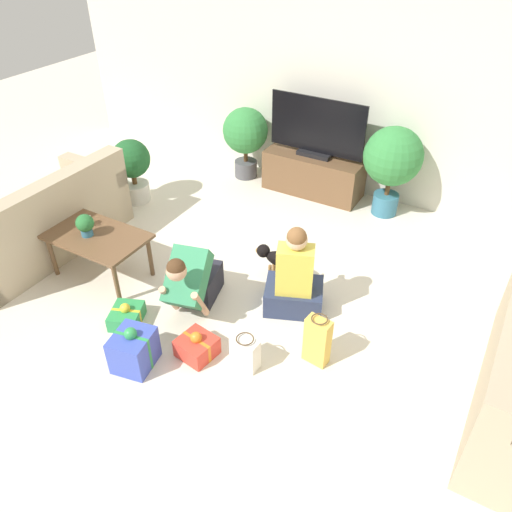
# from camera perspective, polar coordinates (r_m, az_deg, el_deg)

# --- Properties ---
(ground_plane) EXTENTS (16.00, 16.00, 0.00)m
(ground_plane) POSITION_cam_1_polar(r_m,az_deg,el_deg) (4.65, -0.75, -5.92)
(ground_plane) COLOR beige
(wall_back) EXTENTS (8.40, 0.06, 2.60)m
(wall_back) POSITION_cam_1_polar(r_m,az_deg,el_deg) (6.14, 12.44, 18.12)
(wall_back) COLOR beige
(wall_back) RESTS_ON ground_plane
(sofa_left) EXTENTS (0.90, 1.91, 0.88)m
(sofa_left) POSITION_cam_1_polar(r_m,az_deg,el_deg) (5.71, -23.50, 3.42)
(sofa_left) COLOR tan
(sofa_left) RESTS_ON ground_plane
(coffee_table) EXTENTS (0.96, 0.59, 0.47)m
(coffee_table) POSITION_cam_1_polar(r_m,az_deg,el_deg) (5.03, -17.66, 1.77)
(coffee_table) COLOR brown
(coffee_table) RESTS_ON ground_plane
(tv_console) EXTENTS (1.23, 0.47, 0.50)m
(tv_console) POSITION_cam_1_polar(r_m,az_deg,el_deg) (6.41, 6.58, 9.31)
(tv_console) COLOR brown
(tv_console) RESTS_ON ground_plane
(tv) EXTENTS (1.20, 0.20, 0.72)m
(tv) POSITION_cam_1_polar(r_m,az_deg,el_deg) (6.18, 6.95, 14.06)
(tv) COLOR black
(tv) RESTS_ON tv_console
(potted_plant_corner_left) EXTENTS (0.46, 0.46, 0.79)m
(potted_plant_corner_left) POSITION_cam_1_polar(r_m,az_deg,el_deg) (6.26, -13.98, 9.97)
(potted_plant_corner_left) COLOR beige
(potted_plant_corner_left) RESTS_ON ground_plane
(potted_plant_back_left) EXTENTS (0.59, 0.59, 0.94)m
(potted_plant_back_left) POSITION_cam_1_polar(r_m,az_deg,el_deg) (6.63, -1.22, 13.75)
(potted_plant_back_left) COLOR #4C4C51
(potted_plant_back_left) RESTS_ON ground_plane
(potted_plant_back_right) EXTENTS (0.67, 0.67, 1.07)m
(potted_plant_back_right) POSITION_cam_1_polar(r_m,az_deg,el_deg) (5.91, 15.34, 10.56)
(potted_plant_back_right) COLOR #336B84
(potted_plant_back_right) RESTS_ON ground_plane
(person_kneeling) EXTENTS (0.50, 0.82, 0.76)m
(person_kneeling) POSITION_cam_1_polar(r_m,az_deg,el_deg) (4.48, -7.22, -2.78)
(person_kneeling) COLOR #23232D
(person_kneeling) RESTS_ON ground_plane
(person_sitting) EXTENTS (0.63, 0.60, 0.90)m
(person_sitting) POSITION_cam_1_polar(r_m,az_deg,el_deg) (4.46, 4.41, -2.85)
(person_sitting) COLOR #283351
(person_sitting) RESTS_ON ground_plane
(dog) EXTENTS (0.54, 0.15, 0.34)m
(dog) POSITION_cam_1_polar(r_m,az_deg,el_deg) (4.86, 2.56, -0.32)
(dog) COLOR black
(dog) RESTS_ON ground_plane
(gift_box_a) EXTENTS (0.32, 0.32, 0.24)m
(gift_box_a) POSITION_cam_1_polar(r_m,az_deg,el_deg) (4.20, -6.77, -10.22)
(gift_box_a) COLOR red
(gift_box_a) RESTS_ON ground_plane
(gift_box_b) EXTENTS (0.35, 0.38, 0.39)m
(gift_box_b) POSITION_cam_1_polar(r_m,az_deg,el_deg) (4.17, -13.80, -10.35)
(gift_box_b) COLOR #3D51BC
(gift_box_b) RESTS_ON ground_plane
(gift_box_c) EXTENTS (0.36, 0.39, 0.21)m
(gift_box_c) POSITION_cam_1_polar(r_m,az_deg,el_deg) (4.61, -14.58, -6.61)
(gift_box_c) COLOR #2D934C
(gift_box_c) RESTS_ON ground_plane
(gift_bag_a) EXTENTS (0.23, 0.15, 0.31)m
(gift_bag_a) POSITION_cam_1_polar(r_m,az_deg,el_deg) (4.05, -1.25, -10.99)
(gift_bag_a) COLOR white
(gift_bag_a) RESTS_ON ground_plane
(gift_bag_b) EXTENTS (0.22, 0.15, 0.46)m
(gift_bag_b) POSITION_cam_1_polar(r_m,az_deg,el_deg) (4.07, 7.02, -9.57)
(gift_bag_b) COLOR #E5B74C
(gift_bag_b) RESTS_ON ground_plane
(mug) EXTENTS (0.12, 0.08, 0.09)m
(mug) POSITION_cam_1_polar(r_m,az_deg,el_deg) (5.16, -18.68, 3.82)
(mug) COLOR silver
(mug) RESTS_ON coffee_table
(tabletop_plant) EXTENTS (0.17, 0.17, 0.22)m
(tabletop_plant) POSITION_cam_1_polar(r_m,az_deg,el_deg) (4.96, -18.95, 3.44)
(tabletop_plant) COLOR #336B84
(tabletop_plant) RESTS_ON coffee_table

